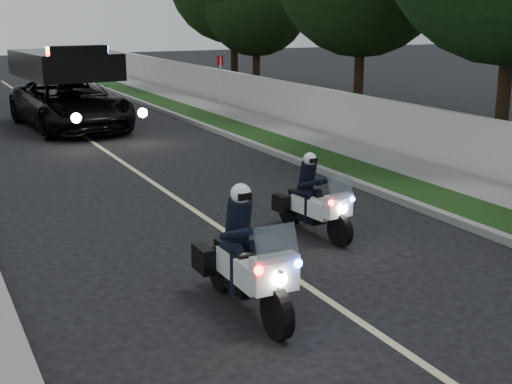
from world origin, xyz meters
TOP-DOWN VIEW (x-y plane):
  - ground at (0.00, 0.00)m, footprint 120.00×120.00m
  - curb_right at (4.10, 10.00)m, footprint 0.20×60.00m
  - grass_verge at (4.80, 10.00)m, footprint 1.20×60.00m
  - sidewalk_right at (6.10, 10.00)m, footprint 1.40×60.00m
  - property_wall at (7.10, 10.00)m, footprint 0.22×60.00m
  - lane_marking at (0.00, 10.00)m, footprint 0.12×50.00m
  - police_moto_left at (-1.19, -0.02)m, footprint 0.73×2.06m
  - police_moto_right at (1.33, 2.44)m, footprint 0.83×1.83m
  - police_suv at (-0.01, 16.25)m, footprint 3.42×6.50m
  - sign_post at (6.00, 17.21)m, footprint 0.48×0.48m
  - tree_right_b at (9.27, 5.89)m, footprint 8.91×8.91m
  - tree_right_c at (10.03, 13.71)m, footprint 7.15×7.15m
  - tree_right_d at (9.99, 24.59)m, footprint 7.39×7.39m
  - tree_right_e at (10.17, 22.47)m, footprint 5.90×5.90m

SIDE VIEW (x-z plane):
  - ground at x=0.00m, z-range 0.00..0.00m
  - police_moto_left at x=-1.19m, z-range -0.88..0.88m
  - police_moto_right at x=1.33m, z-range -0.75..0.75m
  - police_suv at x=-0.01m, z-range -1.53..1.53m
  - sign_post at x=6.00m, z-range -1.16..1.16m
  - tree_right_b at x=9.27m, z-range -5.81..5.81m
  - tree_right_c at x=10.03m, z-range -5.26..5.26m
  - tree_right_d at x=9.99m, z-range -5.37..5.37m
  - tree_right_e at x=10.17m, z-range -4.20..4.20m
  - lane_marking at x=0.00m, z-range 0.00..0.01m
  - curb_right at x=4.10m, z-range 0.00..0.15m
  - grass_verge at x=4.80m, z-range 0.00..0.16m
  - sidewalk_right at x=6.10m, z-range 0.00..0.16m
  - property_wall at x=7.10m, z-range 0.00..1.50m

